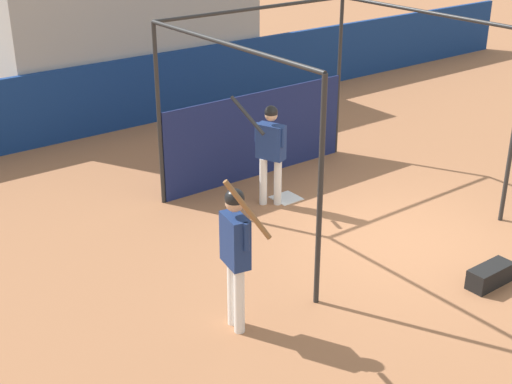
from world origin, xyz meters
TOP-DOWN VIEW (x-y plane):
  - ground_plane at (0.00, 0.00)m, footprint 60.00×60.00m
  - outfield_wall at (0.00, 7.20)m, footprint 24.00×0.12m
  - bleacher_section at (0.00, 9.26)m, footprint 5.95×4.00m
  - batting_cage at (-0.12, 2.70)m, footprint 4.04×3.95m
  - home_plate at (-0.36, 2.17)m, footprint 0.44×0.44m
  - player_batter at (-0.72, 2.17)m, footprint 0.65×0.79m
  - player_waiting at (-3.27, -0.41)m, footprint 0.47×0.77m
  - equipment_bag at (0.04, -1.67)m, footprint 0.70×0.28m

SIDE VIEW (x-z plane):
  - ground_plane at x=0.00m, z-range 0.00..0.00m
  - home_plate at x=-0.36m, z-range 0.00..0.02m
  - equipment_bag at x=0.04m, z-range 0.00..0.28m
  - outfield_wall at x=0.00m, z-range 0.00..1.51m
  - player_batter at x=-0.72m, z-range 0.11..1.97m
  - player_waiting at x=-3.27m, z-range 0.08..2.19m
  - batting_cage at x=-0.12m, z-range -0.24..2.83m
  - bleacher_section at x=0.00m, z-range 0.00..3.59m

